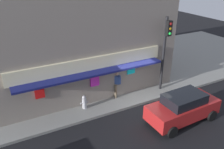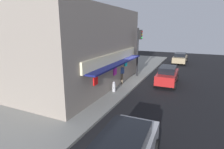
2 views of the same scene
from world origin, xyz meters
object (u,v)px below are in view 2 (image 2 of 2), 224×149
Objects in this scene: fire_hydrant at (114,87)px; trash_can at (121,75)px; parked_car_tan at (180,58)px; pedestrian at (121,73)px; parked_car_red at (167,75)px; traffic_light at (139,46)px.

fire_hydrant is 0.91× the size of trash_can.
parked_car_tan reaches higher than trash_can.
pedestrian reaches higher than parked_car_tan.
parked_car_red is at bearing -60.92° from pedestrian.
traffic_light is at bearing -10.44° from pedestrian.
parked_car_red is (2.12, -3.80, -0.26)m from pedestrian.
parked_car_red is (4.52, -3.48, 0.29)m from fire_hydrant.
fire_hydrant is 0.20× the size of parked_car_red.
parked_car_tan is (12.43, -4.47, 0.18)m from trash_can.
trash_can is 13.20m from parked_car_tan.
parked_car_red is at bearing -108.72° from traffic_light.
parked_car_red is (0.87, -4.35, 0.23)m from trash_can.
pedestrian is 0.42× the size of parked_car_red.
pedestrian is (-3.20, 0.59, -2.26)m from traffic_light.
pedestrian reaches higher than parked_car_red.
traffic_light is 6.28m from fire_hydrant.
pedestrian is 0.40× the size of parked_car_tan.
parked_car_red is at bearing -37.56° from fire_hydrant.
traffic_light reaches higher than parked_car_tan.
pedestrian is at bearing 163.99° from parked_car_tan.
traffic_light is 11.28m from parked_car_tan.
parked_car_tan is at bearing -16.01° from pedestrian.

